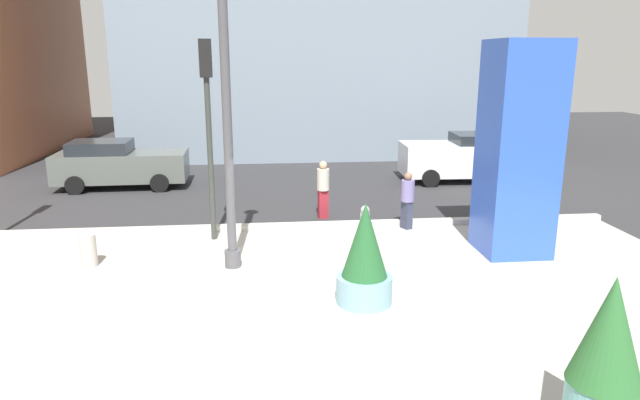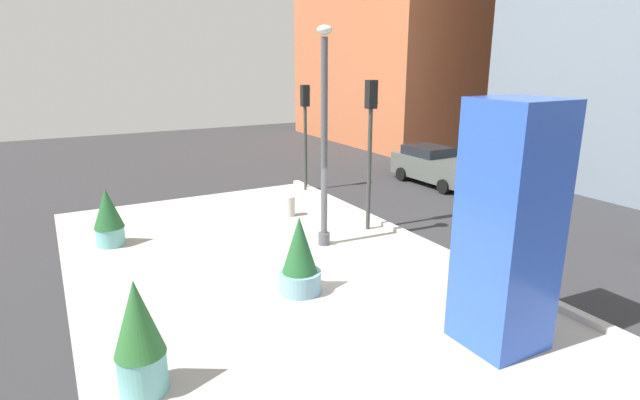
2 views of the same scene
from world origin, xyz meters
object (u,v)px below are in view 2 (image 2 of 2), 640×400
at_px(traffic_light_far_side, 370,132).
at_px(car_curb_east, 436,166).
at_px(potted_plant_near_right, 139,337).
at_px(fire_hydrant, 454,257).
at_px(art_pillar_blue, 509,228).
at_px(potted_plant_curbside, 300,259).
at_px(pedestrian_on_sidewalk, 471,219).
at_px(potted_plant_by_pillar, 108,217).
at_px(pedestrian_by_curb, 495,252).
at_px(lamp_post, 324,144).
at_px(traffic_light_corner, 305,120).
at_px(concrete_bollard, 290,206).

bearing_deg(traffic_light_far_side, car_curb_east, 121.14).
xyz_separation_m(potted_plant_near_right, fire_hydrant, (-1.39, 8.55, -0.71)).
bearing_deg(fire_hydrant, art_pillar_blue, -29.51).
relative_size(potted_plant_curbside, pedestrian_on_sidewalk, 1.17).
distance_m(potted_plant_by_pillar, pedestrian_by_curb, 11.42).
distance_m(car_curb_east, pedestrian_by_curb, 10.84).
height_order(art_pillar_blue, potted_plant_curbside, art_pillar_blue).
distance_m(art_pillar_blue, car_curb_east, 13.78).
height_order(lamp_post, potted_plant_curbside, lamp_post).
bearing_deg(fire_hydrant, traffic_light_corner, 177.61).
bearing_deg(concrete_bollard, potted_plant_by_pillar, -89.72).
distance_m(art_pillar_blue, pedestrian_on_sidewalk, 5.59).
bearing_deg(lamp_post, traffic_light_far_side, 105.96).
bearing_deg(traffic_light_corner, lamp_post, -22.50).
relative_size(fire_hydrant, pedestrian_by_curb, 0.48).
relative_size(concrete_bollard, pedestrian_by_curb, 0.48).
distance_m(potted_plant_near_right, pedestrian_by_curb, 8.79).
bearing_deg(traffic_light_corner, car_curb_east, 71.75).
relative_size(art_pillar_blue, potted_plant_by_pillar, 2.70).
xyz_separation_m(fire_hydrant, pedestrian_on_sidewalk, (-0.97, 1.53, 0.57)).
distance_m(traffic_light_corner, pedestrian_by_curb, 11.19).
distance_m(traffic_light_corner, car_curb_east, 6.51).
xyz_separation_m(fire_hydrant, pedestrian_by_curb, (1.20, 0.24, 0.50)).
height_order(traffic_light_far_side, pedestrian_by_curb, traffic_light_far_side).
distance_m(fire_hydrant, pedestrian_on_sidewalk, 1.90).
bearing_deg(fire_hydrant, potted_plant_near_right, -80.76).
height_order(potted_plant_curbside, pedestrian_by_curb, potted_plant_curbside).
bearing_deg(lamp_post, fire_hydrant, 33.23).
height_order(potted_plant_near_right, traffic_light_corner, traffic_light_corner).
relative_size(potted_plant_curbside, traffic_light_far_side, 0.40).
bearing_deg(traffic_light_far_side, art_pillar_blue, -12.93).
distance_m(fire_hydrant, traffic_light_corner, 10.15).
bearing_deg(pedestrian_on_sidewalk, traffic_light_corner, -172.72).
height_order(potted_plant_near_right, car_curb_east, potted_plant_near_right).
height_order(potted_plant_near_right, concrete_bollard, potted_plant_near_right).
relative_size(traffic_light_corner, car_curb_east, 1.00).
bearing_deg(lamp_post, art_pillar_blue, 3.46).
bearing_deg(potted_plant_by_pillar, traffic_light_corner, 110.40).
relative_size(fire_hydrant, pedestrian_on_sidewalk, 0.44).
relative_size(lamp_post, potted_plant_by_pillar, 3.57).
distance_m(potted_plant_by_pillar, fire_hydrant, 10.47).
xyz_separation_m(art_pillar_blue, pedestrian_on_sidewalk, (-4.20, 3.36, -1.55)).
relative_size(lamp_post, art_pillar_blue, 1.32).
xyz_separation_m(potted_plant_near_right, potted_plant_by_pillar, (-7.98, 0.44, -0.14)).
bearing_deg(lamp_post, pedestrian_by_curb, 28.18).
relative_size(potted_plant_near_right, pedestrian_on_sidewalk, 1.26).
bearing_deg(lamp_post, concrete_bollard, 173.67).
bearing_deg(potted_plant_near_right, art_pillar_blue, 74.71).
xyz_separation_m(lamp_post, art_pillar_blue, (6.63, 0.40, -0.72)).
bearing_deg(pedestrian_by_curb, concrete_bollard, -164.92).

